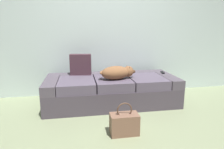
# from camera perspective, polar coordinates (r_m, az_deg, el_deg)

# --- Properties ---
(ground_plane) EXTENTS (10.00, 10.00, 0.00)m
(ground_plane) POSITION_cam_1_polar(r_m,az_deg,el_deg) (2.31, 4.45, -17.49)
(ground_plane) COLOR gray
(back_wall) EXTENTS (6.40, 0.10, 2.80)m
(back_wall) POSITION_cam_1_polar(r_m,az_deg,el_deg) (3.63, -1.91, 16.64)
(back_wall) COLOR silver
(back_wall) RESTS_ON ground
(couch) EXTENTS (2.04, 0.88, 0.44)m
(couch) POSITION_cam_1_polar(r_m,az_deg,el_deg) (3.15, -0.16, -4.58)
(couch) COLOR #4A414C
(couch) RESTS_ON ground
(dog_tan) EXTENTS (0.59, 0.32, 0.20)m
(dog_tan) POSITION_cam_1_polar(r_m,az_deg,el_deg) (2.94, 1.66, 0.60)
(dog_tan) COLOR brown
(dog_tan) RESTS_ON couch
(tv_remote) EXTENTS (0.07, 0.16, 0.02)m
(tv_remote) POSITION_cam_1_polar(r_m,az_deg,el_deg) (3.48, 14.46, 0.60)
(tv_remote) COLOR black
(tv_remote) RESTS_ON couch
(throw_pillow) EXTENTS (0.35, 0.17, 0.34)m
(throw_pillow) POSITION_cam_1_polar(r_m,az_deg,el_deg) (3.25, -9.09, 2.87)
(throw_pillow) COLOR #462C35
(throw_pillow) RESTS_ON couch
(handbag) EXTENTS (0.32, 0.18, 0.38)m
(handbag) POSITION_cam_1_polar(r_m,az_deg,el_deg) (2.30, 3.59, -14.05)
(handbag) COLOR #855C47
(handbag) RESTS_ON ground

